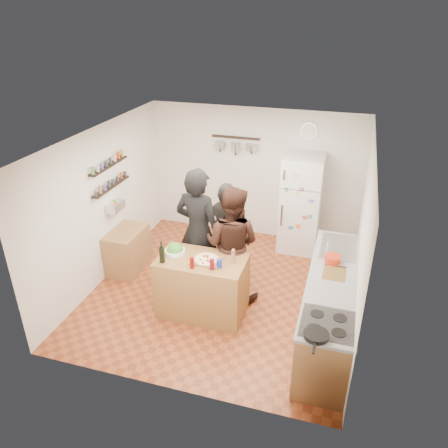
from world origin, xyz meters
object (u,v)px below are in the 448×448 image
(fridge, at_px, (301,204))
(person_left, at_px, (198,232))
(wine_bottle, at_px, (162,255))
(skillet, at_px, (316,335))
(salad_bowl, at_px, (175,252))
(wall_clock, at_px, (309,131))
(counter_run, at_px, (330,307))
(pepper_mill, at_px, (233,257))
(person_center, at_px, (231,244))
(prep_island, at_px, (202,286))
(salt_canister, at_px, (219,263))
(person_back, at_px, (227,232))
(side_table, at_px, (128,250))
(red_bowl, at_px, (333,259))

(fridge, bearing_deg, person_left, -126.54)
(wine_bottle, relative_size, skillet, 0.83)
(salad_bowl, distance_m, wall_clock, 3.25)
(counter_run, xyz_separation_m, wall_clock, (-0.75, 2.63, 1.70))
(pepper_mill, xyz_separation_m, skillet, (1.27, -1.22, -0.05))
(person_center, relative_size, counter_run, 0.70)
(prep_island, height_order, skillet, skillet)
(fridge, xyz_separation_m, wall_clock, (0.00, 0.33, 1.25))
(wine_bottle, relative_size, person_center, 0.12)
(prep_island, relative_size, fridge, 0.69)
(wine_bottle, bearing_deg, counter_run, 6.58)
(salt_canister, relative_size, wall_clock, 0.41)
(person_left, bearing_deg, pepper_mill, 152.81)
(wall_clock, bearing_deg, skillet, -80.41)
(prep_island, relative_size, person_back, 0.75)
(counter_run, height_order, fridge, fridge)
(salad_bowl, bearing_deg, wall_clock, 60.44)
(prep_island, relative_size, person_center, 0.68)
(counter_run, xyz_separation_m, side_table, (-3.44, 0.71, -0.09))
(person_left, distance_m, fridge, 2.22)
(wine_bottle, bearing_deg, side_table, 138.85)
(salt_canister, bearing_deg, person_center, 91.30)
(fridge, bearing_deg, skillet, -79.52)
(salad_bowl, relative_size, wall_clock, 0.96)
(skillet, relative_size, side_table, 0.34)
(wall_clock, height_order, side_table, wall_clock)
(counter_run, bearing_deg, person_center, 162.21)
(salad_bowl, xyz_separation_m, fridge, (1.49, 2.30, -0.04))
(pepper_mill, height_order, counter_run, pepper_mill)
(skillet, bearing_deg, person_left, 138.62)
(person_back, xyz_separation_m, wall_clock, (1.00, 1.66, 1.31))
(prep_island, height_order, counter_run, prep_island)
(side_table, bearing_deg, pepper_mill, -18.89)
(salad_bowl, relative_size, person_center, 0.16)
(prep_island, distance_m, skillet, 2.14)
(pepper_mill, bearing_deg, side_table, 161.11)
(person_left, relative_size, side_table, 2.56)
(person_center, relative_size, side_table, 2.29)
(salad_bowl, height_order, fridge, fridge)
(pepper_mill, xyz_separation_m, person_left, (-0.70, 0.52, 0.03))
(salad_bowl, relative_size, person_left, 0.14)
(pepper_mill, xyz_separation_m, red_bowl, (1.32, 0.40, -0.03))
(wine_bottle, bearing_deg, salt_canister, 7.13)
(salad_bowl, xyz_separation_m, pepper_mill, (0.87, 0.00, 0.06))
(salad_bowl, xyz_separation_m, side_table, (-1.20, 0.71, -0.57))
(wine_bottle, xyz_separation_m, counter_run, (2.32, 0.27, -0.57))
(prep_island, xyz_separation_m, person_center, (0.29, 0.54, 0.46))
(person_center, relative_size, red_bowl, 8.11)
(pepper_mill, height_order, salt_canister, pepper_mill)
(person_left, height_order, person_center, person_left)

